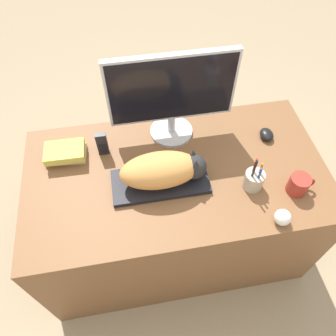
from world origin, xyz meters
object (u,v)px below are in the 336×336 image
object	(u,v)px
computer_mouse	(267,134)
book_stack	(65,153)
cat	(165,170)
coffee_mug	(299,184)
pen_cup	(254,180)
monitor	(172,93)
baseball	(283,217)
phone	(102,144)
keyboard	(160,182)

from	to	relation	value
computer_mouse	book_stack	xyz separation A→B (m)	(-0.99, 0.04, 0.01)
cat	coffee_mug	xyz separation A→B (m)	(0.57, -0.14, -0.05)
pen_cup	computer_mouse	bearing A→B (deg)	58.46
computer_mouse	monitor	bearing A→B (deg)	166.24
book_stack	baseball	bearing A→B (deg)	-29.58
book_stack	pen_cup	bearing A→B (deg)	-20.65
phone	computer_mouse	bearing A→B (deg)	-2.71
computer_mouse	coffee_mug	size ratio (longest dim) A/B	0.71
cat	computer_mouse	bearing A→B (deg)	18.69
keyboard	phone	xyz separation A→B (m)	(-0.24, 0.22, 0.05)
cat	baseball	xyz separation A→B (m)	(0.44, -0.28, -0.07)
baseball	book_stack	xyz separation A→B (m)	(-0.88, 0.50, 0.00)
keyboard	monitor	world-z (taller)	monitor
monitor	book_stack	world-z (taller)	monitor
book_stack	coffee_mug	bearing A→B (deg)	-19.91
keyboard	computer_mouse	bearing A→B (deg)	18.00
cat	phone	world-z (taller)	cat
keyboard	monitor	distance (m)	0.40
monitor	baseball	world-z (taller)	monitor
computer_mouse	pen_cup	world-z (taller)	pen_cup
cat	book_stack	xyz separation A→B (m)	(-0.44, 0.23, -0.06)
cat	pen_cup	bearing A→B (deg)	-12.54
coffee_mug	pen_cup	size ratio (longest dim) A/B	0.62
cat	baseball	distance (m)	0.53
computer_mouse	book_stack	size ratio (longest dim) A/B	0.44
computer_mouse	book_stack	world-z (taller)	book_stack
phone	cat	bearing A→B (deg)	-40.33
baseball	phone	distance (m)	0.86
coffee_mug	phone	xyz separation A→B (m)	(-0.83, 0.36, 0.02)
keyboard	coffee_mug	xyz separation A→B (m)	(0.59, -0.14, 0.03)
pen_cup	book_stack	distance (m)	0.88
cat	phone	distance (m)	0.35
keyboard	book_stack	xyz separation A→B (m)	(-0.42, 0.23, 0.02)
cat	coffee_mug	bearing A→B (deg)	-13.89
computer_mouse	baseball	xyz separation A→B (m)	(-0.10, -0.46, 0.01)
pen_cup	keyboard	bearing A→B (deg)	168.14
keyboard	monitor	size ratio (longest dim) A/B	0.74
computer_mouse	baseball	distance (m)	0.47
keyboard	computer_mouse	size ratio (longest dim) A/B	5.06
computer_mouse	phone	world-z (taller)	phone
coffee_mug	pen_cup	distance (m)	0.20
monitor	pen_cup	distance (m)	0.53
pen_cup	book_stack	world-z (taller)	pen_cup
cat	baseball	size ratio (longest dim) A/B	5.48
computer_mouse	pen_cup	xyz separation A→B (m)	(-0.17, -0.27, 0.03)
keyboard	cat	xyz separation A→B (m)	(0.02, 0.00, 0.09)
keyboard	pen_cup	bearing A→B (deg)	-11.86
coffee_mug	baseball	xyz separation A→B (m)	(-0.13, -0.14, -0.01)
keyboard	cat	distance (m)	0.09
keyboard	book_stack	world-z (taller)	book_stack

